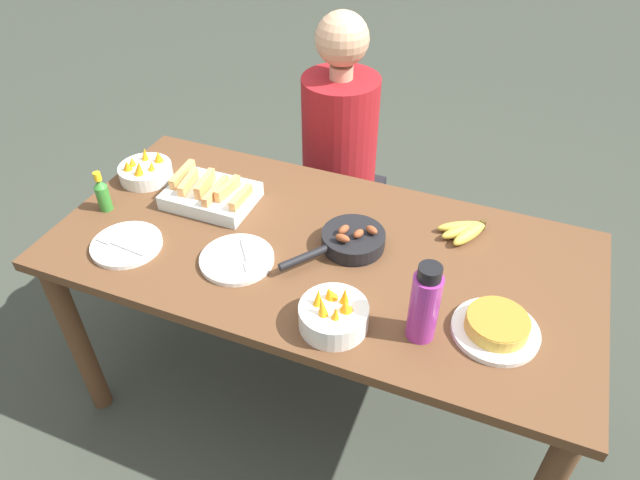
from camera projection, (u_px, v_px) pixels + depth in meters
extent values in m
plane|color=#383D33|center=(320.00, 394.00, 2.26)|extent=(14.00, 14.00, 0.00)
cube|color=brown|center=(320.00, 252.00, 1.78)|extent=(1.68, 0.81, 0.03)
cylinder|color=brown|center=(78.00, 340.00, 2.00)|extent=(0.07, 0.07, 0.74)
cylinder|color=brown|center=(184.00, 226.00, 2.49)|extent=(0.07, 0.07, 0.74)
cylinder|color=brown|center=(556.00, 326.00, 2.05)|extent=(0.07, 0.07, 0.74)
ellipsoid|color=gold|center=(461.00, 227.00, 1.81)|extent=(0.15, 0.10, 0.04)
ellipsoid|color=gold|center=(463.00, 230.00, 1.80)|extent=(0.14, 0.14, 0.04)
ellipsoid|color=gold|center=(469.00, 234.00, 1.78)|extent=(0.10, 0.16, 0.04)
cylinder|color=#4C3819|center=(482.00, 225.00, 1.82)|extent=(0.02, 0.02, 0.04)
cube|color=silver|center=(211.00, 196.00, 1.93)|extent=(0.29, 0.21, 0.05)
cube|color=#F29E56|center=(183.00, 175.00, 1.96)|extent=(0.03, 0.15, 0.04)
cube|color=#F29E56|center=(188.00, 183.00, 1.92)|extent=(0.04, 0.13, 0.04)
cube|color=#F29E56|center=(205.00, 184.00, 1.90)|extent=(0.04, 0.13, 0.05)
cube|color=#F29E56|center=(216.00, 191.00, 1.88)|extent=(0.02, 0.15, 0.04)
cube|color=#F29E56|center=(228.00, 189.00, 1.88)|extent=(0.04, 0.12, 0.04)
cube|color=#F29E56|center=(241.00, 198.00, 1.85)|extent=(0.02, 0.12, 0.04)
cylinder|color=black|center=(353.00, 245.00, 1.76)|extent=(0.19, 0.19, 0.01)
cylinder|color=black|center=(353.00, 239.00, 1.75)|extent=(0.20, 0.20, 0.04)
cylinder|color=black|center=(304.00, 258.00, 1.67)|extent=(0.11, 0.14, 0.02)
ellipsoid|color=brown|center=(359.00, 234.00, 1.71)|extent=(0.04, 0.05, 0.03)
ellipsoid|color=brown|center=(342.00, 238.00, 1.69)|extent=(0.05, 0.03, 0.03)
ellipsoid|color=brown|center=(344.00, 230.00, 1.72)|extent=(0.04, 0.05, 0.02)
ellipsoid|color=brown|center=(372.00, 230.00, 1.72)|extent=(0.05, 0.04, 0.03)
cylinder|color=silver|center=(495.00, 331.00, 1.50)|extent=(0.23, 0.23, 0.02)
cylinder|color=gold|center=(497.00, 324.00, 1.48)|extent=(0.17, 0.17, 0.04)
cylinder|color=#AB7427|center=(499.00, 319.00, 1.47)|extent=(0.16, 0.16, 0.00)
cylinder|color=silver|center=(127.00, 245.00, 1.76)|extent=(0.22, 0.22, 0.02)
cylinder|color=silver|center=(127.00, 249.00, 1.73)|extent=(0.13, 0.02, 0.01)
cube|color=silver|center=(104.00, 240.00, 1.76)|extent=(0.05, 0.03, 0.00)
cylinder|color=silver|center=(237.00, 259.00, 1.71)|extent=(0.22, 0.22, 0.02)
cylinder|color=silver|center=(244.00, 250.00, 1.72)|extent=(0.07, 0.09, 0.01)
cube|color=silver|center=(248.00, 267.00, 1.67)|extent=(0.04, 0.05, 0.00)
cylinder|color=silver|center=(334.00, 316.00, 1.50)|extent=(0.19, 0.19, 0.07)
cone|color=orange|center=(345.00, 307.00, 1.46)|extent=(0.04, 0.05, 0.06)
cone|color=orange|center=(345.00, 296.00, 1.48)|extent=(0.04, 0.04, 0.06)
cone|color=orange|center=(330.00, 294.00, 1.49)|extent=(0.06, 0.06, 0.05)
cone|color=orange|center=(318.00, 297.00, 1.48)|extent=(0.03, 0.04, 0.06)
cone|color=orange|center=(322.00, 306.00, 1.45)|extent=(0.05, 0.05, 0.06)
cone|color=orange|center=(336.00, 314.00, 1.44)|extent=(0.04, 0.03, 0.04)
cylinder|color=silver|center=(146.00, 172.00, 2.04)|extent=(0.19, 0.19, 0.05)
cone|color=orange|center=(152.00, 166.00, 2.00)|extent=(0.03, 0.04, 0.04)
cone|color=orange|center=(158.00, 157.00, 2.04)|extent=(0.06, 0.06, 0.05)
cone|color=orange|center=(145.00, 154.00, 2.04)|extent=(0.04, 0.04, 0.06)
cone|color=orange|center=(132.00, 162.00, 2.02)|extent=(0.04, 0.04, 0.04)
cone|color=orange|center=(127.00, 166.00, 1.99)|extent=(0.06, 0.06, 0.05)
cone|color=orange|center=(139.00, 169.00, 1.97)|extent=(0.06, 0.05, 0.06)
cylinder|color=#992D89|center=(424.00, 307.00, 1.43)|extent=(0.08, 0.08, 0.20)
cylinder|color=black|center=(430.00, 273.00, 1.36)|extent=(0.06, 0.06, 0.04)
cylinder|color=#337F2D|center=(104.00, 198.00, 1.89)|extent=(0.04, 0.04, 0.09)
cone|color=#337F2D|center=(99.00, 184.00, 1.85)|extent=(0.04, 0.04, 0.03)
cylinder|color=gold|center=(97.00, 176.00, 1.83)|extent=(0.02, 0.02, 0.03)
cube|color=black|center=(337.00, 234.00, 2.63)|extent=(0.34, 0.34, 0.51)
cylinder|color=maroon|center=(340.00, 138.00, 2.30)|extent=(0.30, 0.30, 0.51)
cylinder|color=tan|center=(341.00, 72.00, 2.12)|extent=(0.09, 0.09, 0.05)
sphere|color=tan|center=(342.00, 39.00, 2.04)|extent=(0.20, 0.20, 0.20)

